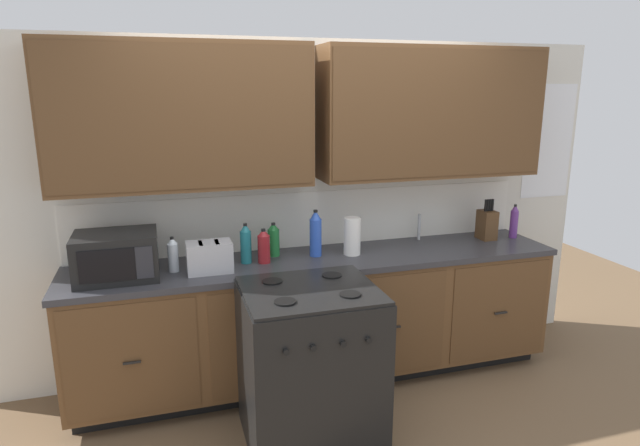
# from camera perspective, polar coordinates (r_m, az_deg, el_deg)

# --- Properties ---
(ground_plane) EXTENTS (8.28, 8.28, 0.00)m
(ground_plane) POSITION_cam_1_polar(r_m,az_deg,el_deg) (3.81, 1.43, -18.09)
(ground_plane) COLOR brown
(wall_unit) EXTENTS (4.51, 0.40, 2.35)m
(wall_unit) POSITION_cam_1_polar(r_m,az_deg,el_deg) (3.73, -0.77, 7.72)
(wall_unit) COLOR silver
(wall_unit) RESTS_ON ground_plane
(counter_run) EXTENTS (3.34, 0.64, 0.91)m
(counter_run) POSITION_cam_1_polar(r_m,az_deg,el_deg) (3.84, 0.10, -9.92)
(counter_run) COLOR black
(counter_run) RESTS_ON ground_plane
(stove_range) EXTENTS (0.76, 0.68, 0.95)m
(stove_range) POSITION_cam_1_polar(r_m,az_deg,el_deg) (3.24, -1.02, -14.70)
(stove_range) COLOR black
(stove_range) RESTS_ON ground_plane
(microwave) EXTENTS (0.48, 0.37, 0.28)m
(microwave) POSITION_cam_1_polar(r_m,az_deg,el_deg) (3.48, -20.63, -3.26)
(microwave) COLOR black
(microwave) RESTS_ON counter_run
(toaster) EXTENTS (0.28, 0.18, 0.19)m
(toaster) POSITION_cam_1_polar(r_m,az_deg,el_deg) (3.45, -11.56, -3.52)
(toaster) COLOR #B7B7BC
(toaster) RESTS_ON counter_run
(knife_block) EXTENTS (0.11, 0.14, 0.31)m
(knife_block) POSITION_cam_1_polar(r_m,az_deg,el_deg) (4.30, 17.15, -0.13)
(knife_block) COLOR #52361E
(knife_block) RESTS_ON counter_run
(sink_faucet) EXTENTS (0.02, 0.02, 0.20)m
(sink_faucet) POSITION_cam_1_polar(r_m,az_deg,el_deg) (4.16, 10.38, -0.41)
(sink_faucet) COLOR #B2B5BA
(sink_faucet) RESTS_ON counter_run
(paper_towel_roll) EXTENTS (0.12, 0.12, 0.26)m
(paper_towel_roll) POSITION_cam_1_polar(r_m,az_deg,el_deg) (3.73, 3.40, -1.40)
(paper_towel_roll) COLOR white
(paper_towel_roll) RESTS_ON counter_run
(bottle_violet) EXTENTS (0.06, 0.06, 0.26)m
(bottle_violet) POSITION_cam_1_polar(r_m,az_deg,el_deg) (4.40, 19.74, 0.15)
(bottle_violet) COLOR #663384
(bottle_violet) RESTS_ON counter_run
(bottle_clear) EXTENTS (0.07, 0.07, 0.22)m
(bottle_clear) POSITION_cam_1_polar(r_m,az_deg,el_deg) (3.51, -15.21, -3.23)
(bottle_clear) COLOR silver
(bottle_clear) RESTS_ON counter_run
(bottle_red) EXTENTS (0.08, 0.08, 0.23)m
(bottle_red) POSITION_cam_1_polar(r_m,az_deg,el_deg) (3.57, -5.94, -2.44)
(bottle_red) COLOR maroon
(bottle_red) RESTS_ON counter_run
(bottle_teal) EXTENTS (0.07, 0.07, 0.27)m
(bottle_teal) POSITION_cam_1_polar(r_m,az_deg,el_deg) (3.57, -7.82, -2.18)
(bottle_teal) COLOR #1E707A
(bottle_teal) RESTS_ON counter_run
(bottle_blue) EXTENTS (0.08, 0.08, 0.32)m
(bottle_blue) POSITION_cam_1_polar(r_m,az_deg,el_deg) (3.68, -0.47, -1.13)
(bottle_blue) COLOR blue
(bottle_blue) RESTS_ON counter_run
(bottle_green) EXTENTS (0.08, 0.08, 0.23)m
(bottle_green) POSITION_cam_1_polar(r_m,az_deg,el_deg) (3.71, -4.91, -1.76)
(bottle_green) COLOR #237A38
(bottle_green) RESTS_ON counter_run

